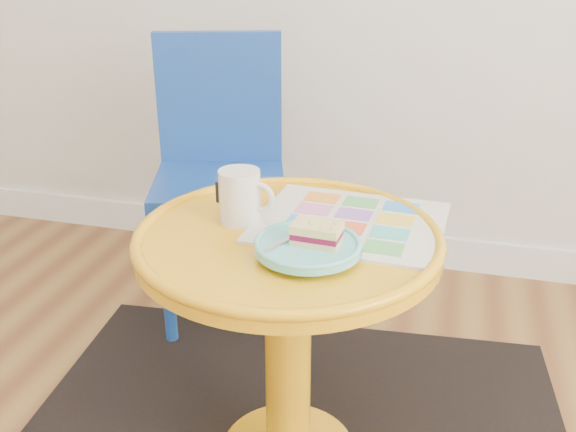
% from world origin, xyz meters
% --- Properties ---
extents(side_table, '(0.60, 0.60, 0.57)m').
position_xyz_m(side_table, '(0.22, 0.95, 0.41)').
color(side_table, orange).
rests_on(side_table, ground).
extents(chair, '(0.47, 0.47, 0.85)m').
position_xyz_m(chair, '(-0.16, 1.56, 0.49)').
color(chair, '#163F94').
rests_on(chair, ground).
extents(newspaper, '(0.39, 0.33, 0.01)m').
position_xyz_m(newspaper, '(0.33, 1.03, 0.57)').
color(newspaper, silver).
rests_on(newspaper, side_table).
extents(mug, '(0.12, 0.08, 0.11)m').
position_xyz_m(mug, '(0.11, 0.99, 0.63)').
color(mug, white).
rests_on(mug, side_table).
extents(plate, '(0.19, 0.19, 0.02)m').
position_xyz_m(plate, '(0.28, 0.87, 0.59)').
color(plate, '#5EC5C6').
rests_on(plate, newspaper).
extents(cake_slice, '(0.09, 0.06, 0.04)m').
position_xyz_m(cake_slice, '(0.30, 0.88, 0.62)').
color(cake_slice, '#D3BC8C').
rests_on(cake_slice, plate).
extents(fork, '(0.07, 0.14, 0.00)m').
position_xyz_m(fork, '(0.24, 0.87, 0.60)').
color(fork, silver).
rests_on(fork, plate).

